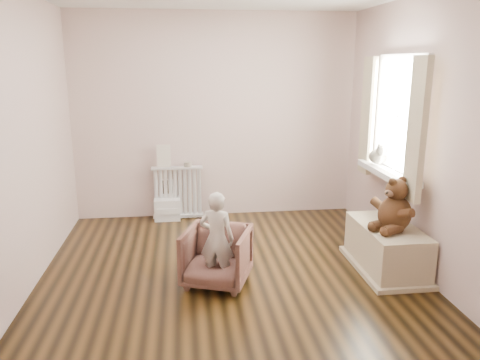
{
  "coord_description": "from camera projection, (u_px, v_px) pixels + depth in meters",
  "views": [
    {
      "loc": [
        -0.42,
        -4.19,
        1.98
      ],
      "look_at": [
        0.15,
        0.45,
        0.8
      ],
      "focal_mm": 35.0,
      "sensor_mm": 36.0,
      "label": 1
    }
  ],
  "objects": [
    {
      "name": "front_wall",
      "position": [
        263.0,
        192.0,
        2.51
      ],
      "size": [
        3.6,
        0.02,
        2.6
      ],
      "primitive_type": "cube",
      "color": "beige",
      "rests_on": "ground"
    },
    {
      "name": "teddy_bear",
      "position": [
        395.0,
        207.0,
        4.34
      ],
      "size": [
        0.5,
        0.46,
        0.5
      ],
      "primitive_type": null,
      "rotation": [
        0.0,
        0.0,
        0.43
      ],
      "color": "#311C0D",
      "rests_on": "toy_bench"
    },
    {
      "name": "plush_cat",
      "position": [
        377.0,
        156.0,
        5.05
      ],
      "size": [
        0.2,
        0.3,
        0.24
      ],
      "primitive_type": null,
      "rotation": [
        0.0,
        0.0,
        -0.11
      ],
      "color": "gray",
      "rests_on": "window_sill"
    },
    {
      "name": "floor",
      "position": [
        230.0,
        271.0,
        4.57
      ],
      "size": [
        3.6,
        3.6,
        0.01
      ],
      "primitive_type": "cube",
      "color": "black",
      "rests_on": "ground"
    },
    {
      "name": "curtain_left",
      "position": [
        417.0,
        130.0,
        4.16
      ],
      "size": [
        0.06,
        0.26,
        1.3
      ],
      "primitive_type": "cube",
      "color": "beige",
      "rests_on": "right_wall"
    },
    {
      "name": "paper_doll",
      "position": [
        164.0,
        156.0,
        5.9
      ],
      "size": [
        0.17,
        0.02,
        0.29
      ],
      "primitive_type": "cube",
      "color": "beige",
      "rests_on": "radiator"
    },
    {
      "name": "child",
      "position": [
        217.0,
        239.0,
        4.16
      ],
      "size": [
        0.37,
        0.3,
        0.87
      ],
      "primitive_type": "imported",
      "rotation": [
        0.0,
        0.0,
        2.79
      ],
      "color": "beige",
      "rests_on": "armchair"
    },
    {
      "name": "back_wall",
      "position": [
        216.0,
        117.0,
        5.98
      ],
      "size": [
        3.6,
        0.02,
        2.6
      ],
      "primitive_type": "cube",
      "color": "beige",
      "rests_on": "ground"
    },
    {
      "name": "window_sill",
      "position": [
        387.0,
        173.0,
        4.84
      ],
      "size": [
        0.22,
        1.1,
        0.06
      ],
      "primitive_type": "cube",
      "color": "silver",
      "rests_on": "right_wall"
    },
    {
      "name": "toy_vanity",
      "position": [
        167.0,
        199.0,
        6.01
      ],
      "size": [
        0.33,
        0.23,
        0.51
      ],
      "primitive_type": "cube",
      "color": "silver",
      "rests_on": "floor"
    },
    {
      "name": "tin_a",
      "position": [
        188.0,
        164.0,
        5.96
      ],
      "size": [
        0.1,
        0.1,
        0.06
      ],
      "primitive_type": "cylinder",
      "color": "#A59E8C",
      "rests_on": "radiator"
    },
    {
      "name": "toy_bench",
      "position": [
        386.0,
        250.0,
        4.57
      ],
      "size": [
        0.5,
        0.95,
        0.45
      ],
      "primitive_type": "cube",
      "color": "beige",
      "rests_on": "floor"
    },
    {
      "name": "armchair",
      "position": [
        217.0,
        256.0,
        4.26
      ],
      "size": [
        0.73,
        0.74,
        0.53
      ],
      "primitive_type": "imported",
      "rotation": [
        0.0,
        0.0,
        -0.35
      ],
      "color": "brown",
      "rests_on": "floor"
    },
    {
      "name": "window",
      "position": [
        400.0,
        116.0,
        4.71
      ],
      "size": [
        0.03,
        0.9,
        1.1
      ],
      "primitive_type": "cube",
      "color": "white",
      "rests_on": "right_wall"
    },
    {
      "name": "left_wall",
      "position": [
        22.0,
        143.0,
        4.03
      ],
      "size": [
        0.02,
        3.6,
        2.6
      ],
      "primitive_type": "cube",
      "color": "beige",
      "rests_on": "ground"
    },
    {
      "name": "curtain_right",
      "position": [
        368.0,
        116.0,
        5.26
      ],
      "size": [
        0.06,
        0.26,
        1.3
      ],
      "primitive_type": "cube",
      "color": "beige",
      "rests_on": "right_wall"
    },
    {
      "name": "right_wall",
      "position": [
        417.0,
        136.0,
        4.46
      ],
      "size": [
        0.02,
        3.6,
        2.6
      ],
      "primitive_type": "cube",
      "color": "beige",
      "rests_on": "ground"
    },
    {
      "name": "radiator",
      "position": [
        178.0,
        189.0,
        6.03
      ],
      "size": [
        0.65,
        0.12,
        0.68
      ],
      "primitive_type": "cube",
      "color": "silver",
      "rests_on": "floor"
    }
  ]
}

